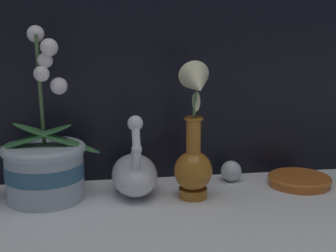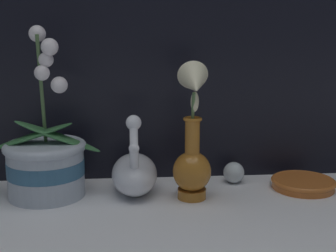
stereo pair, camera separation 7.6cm
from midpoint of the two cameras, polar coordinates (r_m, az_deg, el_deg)
The scene contains 6 objects.
ground_plane at distance 1.01m, azimuth 4.01°, elevation -10.04°, with size 2.80×2.80×0.00m, color white.
orchid_potted_plant at distance 1.08m, azimuth -12.73°, elevation -4.21°, with size 0.25×0.18×0.38m.
swan_figurine at distance 1.09m, azimuth -2.11°, elevation -5.56°, with size 0.11×0.19×0.19m.
blue_vase at distance 1.03m, azimuth 5.16°, elevation -2.43°, with size 0.09×0.12×0.31m.
glass_sphere at distance 1.18m, azimuth 9.88°, elevation -5.62°, with size 0.05×0.05×0.05m.
amber_dish at distance 1.18m, azimuth 17.96°, elevation -6.64°, with size 0.15×0.15×0.02m.
Camera 2 is at (-0.10, -0.93, 0.38)m, focal length 50.00 mm.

